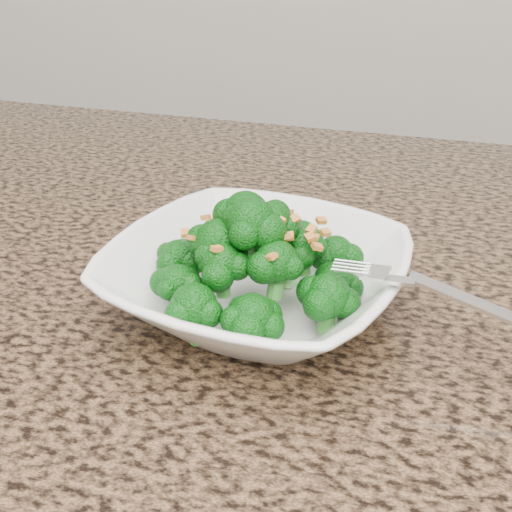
% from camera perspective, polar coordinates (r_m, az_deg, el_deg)
% --- Properties ---
extents(granite_counter, '(1.64, 1.04, 0.03)m').
position_cam_1_polar(granite_counter, '(0.53, -2.49, -6.69)').
color(granite_counter, brown).
rests_on(granite_counter, cabinet).
extents(bowl, '(0.27, 0.27, 0.06)m').
position_cam_1_polar(bowl, '(0.51, -0.00, -2.13)').
color(bowl, white).
rests_on(bowl, granite_counter).
extents(broccoli_pile, '(0.20, 0.20, 0.06)m').
position_cam_1_polar(broccoli_pile, '(0.48, -0.00, 3.99)').
color(broccoli_pile, '#09500B').
rests_on(broccoli_pile, bowl).
extents(garlic_topping, '(0.12, 0.12, 0.01)m').
position_cam_1_polar(garlic_topping, '(0.47, -0.00, 7.82)').
color(garlic_topping, orange).
rests_on(garlic_topping, broccoli_pile).
extents(fork, '(0.18, 0.05, 0.01)m').
position_cam_1_polar(fork, '(0.45, 13.16, -2.25)').
color(fork, silver).
rests_on(fork, bowl).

